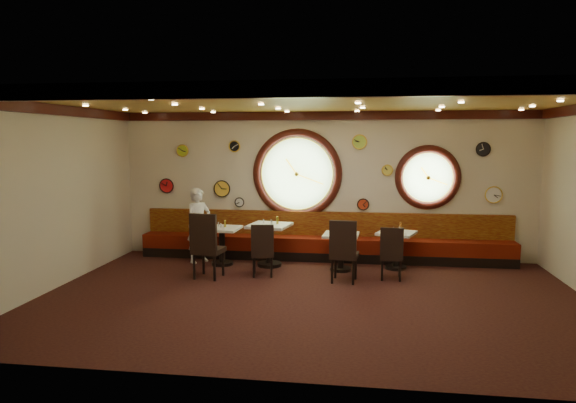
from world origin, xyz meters
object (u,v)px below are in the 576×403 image
object	(u,v)px
table_d	(396,245)
chair_b	(263,247)
condiment_c_salt	(335,231)
condiment_d_pepper	(400,229)
table_c	(341,247)
condiment_b_salt	(264,221)
chair_c	(344,247)
table_a	(222,241)
condiment_c_pepper	(343,231)
waiter	(199,225)
condiment_d_salt	(393,229)
condiment_a_pepper	(221,225)
condiment_a_bottle	(225,224)
condiment_b_pepper	(271,222)
table_b	(269,240)
chair_d	(391,250)
condiment_b_bottle	(277,220)
condiment_d_bottle	(400,227)
condiment_a_salt	(218,224)
chair_a	(206,242)
condiment_c_bottle	(348,229)

from	to	relation	value
table_d	chair_b	bearing A→B (deg)	-159.05
condiment_c_salt	condiment_d_pepper	xyz separation A→B (m)	(1.27, 0.21, 0.03)
table_c	condiment_b_salt	world-z (taller)	condiment_b_salt
chair_c	condiment_d_pepper	world-z (taller)	chair_c
table_a	condiment_c_pepper	distance (m)	2.52
waiter	condiment_d_salt	bearing A→B (deg)	-51.58
condiment_a_pepper	condiment_d_pepper	world-z (taller)	condiment_a_pepper
condiment_a_bottle	condiment_b_pepper	bearing A→B (deg)	-5.24
table_b	chair_d	xyz separation A→B (m)	(2.43, -0.75, 0.02)
condiment_b_bottle	chair_b	bearing A→B (deg)	-99.09
table_c	condiment_d_bottle	bearing A→B (deg)	18.61
chair_c	condiment_b_bottle	xyz separation A→B (m)	(-1.39, 1.10, 0.29)
chair_d	chair_b	bearing A→B (deg)	-175.31
table_a	condiment_a_salt	size ratio (longest dim) A/B	8.52
table_b	waiter	distance (m)	1.57
table_d	condiment_d_salt	xyz separation A→B (m)	(-0.06, 0.07, 0.32)
chair_b	condiment_a_bottle	distance (m)	1.32
condiment_d_salt	chair_c	bearing A→B (deg)	-127.22
chair_d	condiment_a_pepper	bearing A→B (deg)	171.07
chair_b	waiter	size ratio (longest dim) A/B	0.40
condiment_d_bottle	chair_b	bearing A→B (deg)	-157.65
condiment_c_salt	condiment_d_salt	bearing A→B (deg)	15.97
condiment_d_bottle	waiter	size ratio (longest dim) A/B	0.11
condiment_a_pepper	condiment_d_pepper	distance (m)	3.64
chair_a	condiment_c_pepper	distance (m)	2.70
condiment_a_salt	waiter	bearing A→B (deg)	171.83
table_d	condiment_c_salt	world-z (taller)	condiment_c_salt
condiment_c_salt	condiment_b_bottle	xyz separation A→B (m)	(-1.20, 0.17, 0.16)
condiment_b_pepper	condiment_c_pepper	xyz separation A→B (m)	(1.45, -0.06, -0.14)
condiment_b_salt	condiment_c_pepper	world-z (taller)	condiment_b_salt
table_b	condiment_c_salt	world-z (taller)	table_b
condiment_c_bottle	waiter	bearing A→B (deg)	176.68
condiment_a_pepper	condiment_d_bottle	distance (m)	3.67
condiment_c_bottle	chair_a	bearing A→B (deg)	-156.75
table_b	chair_d	size ratio (longest dim) A/B	1.48
chair_c	condiment_b_salt	distance (m)	2.07
chair_a	condiment_c_pepper	world-z (taller)	chair_a
table_c	waiter	distance (m)	3.05
waiter	table_c	bearing A→B (deg)	-58.25
table_b	chair_c	world-z (taller)	chair_c
table_c	condiment_d_salt	size ratio (longest dim) A/B	8.73
condiment_d_salt	condiment_b_pepper	world-z (taller)	condiment_b_pepper
chair_d	condiment_b_bottle	xyz separation A→B (m)	(-2.26, 0.79, 0.38)
chair_a	condiment_b_bottle	xyz separation A→B (m)	(1.16, 1.19, 0.24)
condiment_b_bottle	condiment_c_bottle	distance (m)	1.45
waiter	condiment_c_pepper	bearing A→B (deg)	-57.64
condiment_d_salt	condiment_c_pepper	world-z (taller)	condiment_d_salt
condiment_d_salt	condiment_a_pepper	xyz separation A→B (m)	(-3.52, -0.27, 0.04)
table_c	condiment_c_pepper	size ratio (longest dim) A/B	8.51
condiment_d_pepper	waiter	size ratio (longest dim) A/B	0.07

